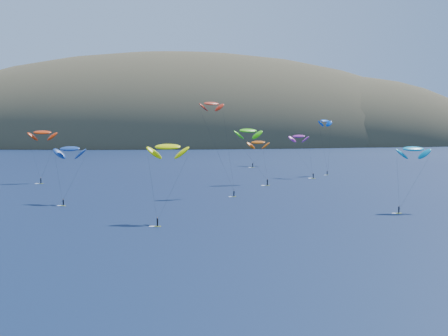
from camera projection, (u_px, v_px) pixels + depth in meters
ground at (375, 278)px, 81.99m from camera, size 2800.00×2800.00×0.00m
island at (201, 154)px, 643.41m from camera, size 730.00×300.00×210.00m
kitesurfer_1 at (42, 132)px, 216.47m from camera, size 9.87×9.66×19.92m
kitesurfer_2 at (168, 147)px, 130.48m from camera, size 8.86×11.16×17.80m
kitesurfer_3 at (248, 131)px, 211.34m from camera, size 10.84×12.01×20.65m
kitesurfer_4 at (325, 121)px, 247.93m from camera, size 8.13×7.09×23.55m
kitesurfer_5 at (413, 149)px, 145.28m from camera, size 10.01×6.96×16.62m
kitesurfer_6 at (299, 136)px, 236.05m from camera, size 8.74×10.85×17.71m
kitesurfer_9 at (212, 104)px, 176.49m from camera, size 10.05×8.81×27.97m
kitesurfer_10 at (70, 149)px, 160.92m from camera, size 9.39×11.68×16.22m
kitesurfer_11 at (258, 142)px, 300.30m from camera, size 11.55×15.98×14.30m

